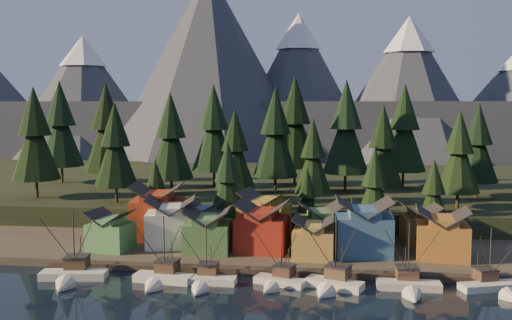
# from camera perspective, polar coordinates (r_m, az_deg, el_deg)

# --- Properties ---
(ground) EXTENTS (500.00, 500.00, 0.00)m
(ground) POSITION_cam_1_polar(r_m,az_deg,el_deg) (85.32, 0.60, -14.41)
(ground) COLOR black
(ground) RESTS_ON ground
(shore_strip) EXTENTS (400.00, 50.00, 1.50)m
(shore_strip) POSITION_cam_1_polar(r_m,az_deg,el_deg) (123.29, 2.73, -7.69)
(shore_strip) COLOR #3C372C
(shore_strip) RESTS_ON ground
(hillside) EXTENTS (420.00, 100.00, 6.00)m
(hillside) POSITION_cam_1_polar(r_m,az_deg,el_deg) (171.86, 4.02, -3.10)
(hillside) COLOR black
(hillside) RESTS_ON ground
(dock) EXTENTS (80.00, 4.00, 1.00)m
(dock) POSITION_cam_1_polar(r_m,az_deg,el_deg) (100.74, 1.69, -10.93)
(dock) COLOR #40352E
(dock) RESTS_ON ground
(mountain_ridge) EXTENTS (560.00, 190.00, 90.00)m
(mountain_ridge) POSITION_cam_1_polar(r_m,az_deg,el_deg) (293.48, 4.55, 5.09)
(mountain_ridge) COLOR #454B59
(mountain_ridge) RESTS_ON ground
(boat_0) EXTENTS (11.56, 12.33, 12.83)m
(boat_0) POSITION_cam_1_polar(r_m,az_deg,el_deg) (100.48, -18.02, -10.12)
(boat_0) COLOR beige
(boat_0) RESTS_ON ground
(boat_1) EXTENTS (10.22, 10.91, 12.08)m
(boat_1) POSITION_cam_1_polar(r_m,az_deg,el_deg) (95.68, -9.55, -10.76)
(boat_1) COLOR silver
(boat_1) RESTS_ON ground
(boat_2) EXTENTS (10.21, 11.08, 10.91)m
(boat_2) POSITION_cam_1_polar(r_m,az_deg,el_deg) (93.97, -5.21, -11.24)
(boat_2) COLOR silver
(boat_2) RESTS_ON ground
(boat_3) EXTENTS (9.12, 9.65, 10.84)m
(boat_3) POSITION_cam_1_polar(r_m,az_deg,el_deg) (93.29, 2.19, -11.25)
(boat_3) COLOR beige
(boat_3) RESTS_ON ground
(boat_4) EXTENTS (9.90, 10.57, 12.39)m
(boat_4) POSITION_cam_1_polar(r_m,az_deg,el_deg) (92.16, 7.62, -11.27)
(boat_4) COLOR silver
(boat_4) RESTS_ON ground
(boat_5) EXTENTS (10.28, 11.20, 11.86)m
(boat_5) POSITION_cam_1_polar(r_m,az_deg,el_deg) (93.88, 15.12, -11.27)
(boat_5) COLOR beige
(boat_5) RESTS_ON ground
(boat_6) EXTENTS (10.90, 11.33, 10.92)m
(boat_6) POSITION_cam_1_polar(r_m,az_deg,el_deg) (97.96, 22.91, -10.99)
(boat_6) COLOR silver
(boat_6) RESTS_ON ground
(house_front_0) EXTENTS (8.56, 8.22, 7.50)m
(house_front_0) POSITION_cam_1_polar(r_m,az_deg,el_deg) (112.53, -14.34, -6.73)
(house_front_0) COLOR #478449
(house_front_0) RESTS_ON shore_strip
(house_front_1) EXTENTS (10.93, 10.63, 9.70)m
(house_front_1) POSITION_cam_1_polar(r_m,az_deg,el_deg) (112.81, -8.49, -5.98)
(house_front_1) COLOR beige
(house_front_1) RESTS_ON shore_strip
(house_front_2) EXTENTS (8.81, 8.87, 8.22)m
(house_front_2) POSITION_cam_1_polar(r_m,az_deg,el_deg) (107.95, -4.86, -6.89)
(house_front_2) COLOR #45743F
(house_front_2) RESTS_ON shore_strip
(house_front_3) EXTENTS (10.09, 9.70, 9.43)m
(house_front_3) POSITION_cam_1_polar(r_m,az_deg,el_deg) (107.84, 0.63, -6.53)
(house_front_3) COLOR maroon
(house_front_3) RESTS_ON shore_strip
(house_front_4) EXTENTS (7.49, 8.05, 7.46)m
(house_front_4) POSITION_cam_1_polar(r_m,az_deg,el_deg) (104.18, 5.76, -7.59)
(house_front_4) COLOR #AE893E
(house_front_4) RESTS_ON shore_strip
(house_front_5) EXTENTS (10.31, 9.46, 10.42)m
(house_front_5) POSITION_cam_1_polar(r_m,az_deg,el_deg) (106.98, 10.71, -6.45)
(house_front_5) COLOR #355A7D
(house_front_5) RESTS_ON shore_strip
(house_front_6) EXTENTS (9.90, 9.45, 9.05)m
(house_front_6) POSITION_cam_1_polar(r_m,az_deg,el_deg) (108.59, 18.11, -6.85)
(house_front_6) COLOR #9E6428
(house_front_6) RESTS_ON shore_strip
(house_back_0) EXTENTS (11.33, 10.97, 11.17)m
(house_back_0) POSITION_cam_1_polar(r_m,az_deg,el_deg) (120.35, -9.85, -4.89)
(house_back_0) COLOR #983117
(house_back_0) RESTS_ON shore_strip
(house_back_1) EXTENTS (7.88, 7.95, 7.93)m
(house_back_1) POSITION_cam_1_polar(r_m,az_deg,el_deg) (117.16, -5.35, -5.96)
(house_back_1) COLOR #365381
(house_back_1) RESTS_ON shore_strip
(house_back_2) EXTENTS (11.03, 10.44, 10.01)m
(house_back_2) POSITION_cam_1_polar(r_m,az_deg,el_deg) (117.34, 0.84, -5.38)
(house_back_2) COLOR #A6852A
(house_back_2) RESTS_ON shore_strip
(house_back_3) EXTENTS (9.78, 9.07, 8.52)m
(house_back_3) POSITION_cam_1_polar(r_m,az_deg,el_deg) (112.45, 6.45, -6.31)
(house_back_3) COLOR #4B733E
(house_back_3) RESTS_ON shore_strip
(house_back_4) EXTENTS (8.12, 7.81, 8.66)m
(house_back_4) POSITION_cam_1_polar(r_m,az_deg,el_deg) (115.11, 11.48, -6.07)
(house_back_4) COLOR white
(house_back_4) RESTS_ON shore_strip
(house_back_5) EXTENTS (7.60, 7.69, 7.95)m
(house_back_5) POSITION_cam_1_polar(r_m,az_deg,el_deg) (117.14, 16.14, -6.17)
(house_back_5) COLOR olive
(house_back_5) RESTS_ON shore_strip
(tree_hill_0) EXTENTS (11.81, 11.81, 27.52)m
(tree_hill_0) POSITION_cam_1_polar(r_m,az_deg,el_deg) (149.77, -21.24, 2.16)
(tree_hill_0) COLOR #332319
(tree_hill_0) RESTS_ON hillside
(tree_hill_1) EXTENTS (12.42, 12.42, 28.94)m
(tree_hill_1) POSITION_cam_1_polar(r_m,az_deg,el_deg) (159.13, -14.70, 2.84)
(tree_hill_1) COLOR #332319
(tree_hill_1) RESTS_ON hillside
(tree_hill_2) EXTENTS (10.18, 10.18, 23.70)m
(tree_hill_2) POSITION_cam_1_polar(r_m,az_deg,el_deg) (137.08, -13.88, 1.21)
(tree_hill_2) COLOR #332319
(tree_hill_2) RESTS_ON hillside
(tree_hill_3) EXTENTS (11.19, 11.19, 26.06)m
(tree_hill_3) POSITION_cam_1_polar(r_m,az_deg,el_deg) (145.22, -8.51, 2.08)
(tree_hill_3) COLOR #332319
(tree_hill_3) RESTS_ON hillside
(tree_hill_4) EXTENTS (12.28, 12.28, 28.60)m
(tree_hill_4) POSITION_cam_1_polar(r_m,az_deg,el_deg) (157.85, -4.24, 2.92)
(tree_hill_4) COLOR #332319
(tree_hill_4) RESTS_ON hillside
(tree_hill_5) EXTENTS (9.47, 9.47, 22.05)m
(tree_hill_5) POSITION_cam_1_polar(r_m,az_deg,el_deg) (131.76, -2.11, 0.81)
(tree_hill_5) COLOR #332319
(tree_hill_5) RESTS_ON hillside
(tree_hill_6) EXTENTS (11.83, 11.83, 27.57)m
(tree_hill_6) POSITION_cam_1_polar(r_m,az_deg,el_deg) (145.40, 1.95, 2.47)
(tree_hill_6) COLOR #332319
(tree_hill_6) RESTS_ON hillside
(tree_hill_7) EXTENTS (8.59, 8.59, 20.02)m
(tree_hill_7) POSITION_cam_1_polar(r_m,az_deg,el_deg) (128.22, 5.72, 0.15)
(tree_hill_7) COLOR #332319
(tree_hill_7) RESTS_ON hillside
(tree_hill_8) EXTENTS (12.68, 12.68, 29.54)m
(tree_hill_8) POSITION_cam_1_polar(r_m,az_deg,el_deg) (151.82, 8.99, 2.95)
(tree_hill_8) COLOR #332319
(tree_hill_8) RESTS_ON hillside
(tree_hill_9) EXTENTS (9.93, 9.93, 23.12)m
(tree_hill_9) POSITION_cam_1_polar(r_m,az_deg,el_deg) (135.62, 12.57, 1.06)
(tree_hill_9) COLOR #332319
(tree_hill_9) RESTS_ON hillside
(tree_hill_10) EXTENTS (12.29, 12.29, 28.62)m
(tree_hill_10) POSITION_cam_1_polar(r_m,az_deg,el_deg) (161.12, 14.59, 2.81)
(tree_hill_10) COLOR #332319
(tree_hill_10) RESTS_ON hillside
(tree_hill_11) EXTENTS (9.43, 9.43, 21.97)m
(tree_hill_11) POSITION_cam_1_polar(r_m,az_deg,el_deg) (133.25, 19.63, 0.51)
(tree_hill_11) COLOR #332319
(tree_hill_11) RESTS_ON hillside
(tree_hill_12) EXTENTS (10.09, 10.09, 23.50)m
(tree_hill_12) POSITION_cam_1_polar(r_m,az_deg,el_deg) (150.55, 21.31, 1.34)
(tree_hill_12) COLOR #332319
(tree_hill_12) RESTS_ON hillside
(tree_hill_15) EXTENTS (13.35, 13.35, 31.09)m
(tree_hill_15) POSITION_cam_1_polar(r_m,az_deg,el_deg) (161.95, 3.91, 3.48)
(tree_hill_15) COLOR #332319
(tree_hill_15) RESTS_ON hillside
(tree_hill_16) EXTENTS (12.84, 12.84, 29.92)m
(tree_hill_16) POSITION_cam_1_polar(r_m,az_deg,el_deg) (175.55, -18.96, 3.15)
(tree_hill_16) COLOR #332319
(tree_hill_16) RESTS_ON hillside
(tree_shore_0) EXTENTS (6.70, 6.70, 15.60)m
(tree_shore_0) POSITION_cam_1_polar(r_m,az_deg,el_deg) (126.68, -10.00, -3.14)
(tree_shore_0) COLOR #332319
(tree_shore_0) RESTS_ON shore_strip
(tree_shore_1) EXTENTS (8.52, 8.52, 19.85)m
(tree_shore_1) POSITION_cam_1_polar(r_m,az_deg,el_deg) (122.61, -2.85, -2.25)
(tree_shore_1) COLOR #332319
(tree_shore_1) RESTS_ON shore_strip
(tree_shore_2) EXTENTS (6.11, 6.11, 14.24)m
(tree_shore_2) POSITION_cam_1_polar(r_m,az_deg,el_deg) (121.32, 5.11, -3.82)
(tree_shore_2) COLOR #332319
(tree_shore_2) RESTS_ON shore_strip
(tree_shore_3) EXTENTS (8.13, 8.13, 18.94)m
(tree_shore_3) POSITION_cam_1_polar(r_m,az_deg,el_deg) (121.26, 11.76, -2.69)
(tree_shore_3) COLOR #332319
(tree_shore_3) RESTS_ON shore_strip
(tree_shore_4) EXTENTS (7.09, 7.09, 16.52)m
(tree_shore_4) POSITION_cam_1_polar(r_m,az_deg,el_deg) (123.03, 17.33, -3.34)
(tree_shore_4) COLOR #332319
(tree_shore_4) RESTS_ON shore_strip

